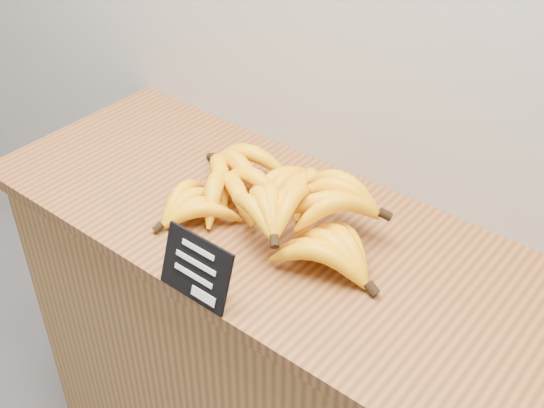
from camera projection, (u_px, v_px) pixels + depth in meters
The scene contains 4 objects.
counter at pixel (285, 381), 1.67m from camera, with size 1.26×0.50×0.90m, color #9F6D33.
counter_top at pixel (287, 234), 1.39m from camera, with size 1.37×0.54×0.03m, color brown.
chalkboard_sign at pixel (196, 269), 1.20m from camera, with size 0.15×0.01×0.12m, color black.
banana_pile at pixel (273, 200), 1.38m from camera, with size 0.54×0.37×0.12m.
Camera 1 is at (0.85, 1.89, 1.79)m, focal length 45.00 mm.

